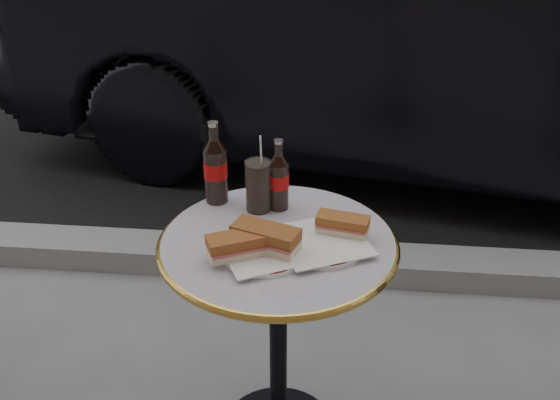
# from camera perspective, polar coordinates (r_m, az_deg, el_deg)

# --- Properties ---
(asphalt_road) EXTENTS (40.00, 8.00, 0.00)m
(asphalt_road) POSITION_cam_1_polar(r_m,az_deg,el_deg) (6.54, 4.38, 14.67)
(asphalt_road) COLOR black
(asphalt_road) RESTS_ON ground
(curb) EXTENTS (40.00, 0.20, 0.12)m
(curb) POSITION_cam_1_polar(r_m,az_deg,el_deg) (2.73, 1.75, -5.62)
(curb) COLOR gray
(curb) RESTS_ON ground
(bistro_table) EXTENTS (0.62, 0.62, 0.73)m
(bistro_table) POSITION_cam_1_polar(r_m,az_deg,el_deg) (1.82, -0.16, -13.36)
(bistro_table) COLOR #BAB2C4
(bistro_table) RESTS_ON ground
(plate_left) EXTENTS (0.26, 0.26, 0.01)m
(plate_left) POSITION_cam_1_polar(r_m,az_deg,el_deg) (1.54, -1.42, -4.79)
(plate_left) COLOR white
(plate_left) RESTS_ON bistro_table
(plate_right) EXTENTS (0.28, 0.28, 0.01)m
(plate_right) POSITION_cam_1_polar(r_m,az_deg,el_deg) (1.58, 3.79, -3.97)
(plate_right) COLOR silver
(plate_right) RESTS_ON bistro_table
(sandwich_left_a) EXTENTS (0.17, 0.13, 0.05)m
(sandwich_left_a) POSITION_cam_1_polar(r_m,az_deg,el_deg) (1.51, -3.73, -4.21)
(sandwich_left_a) COLOR brown
(sandwich_left_a) RESTS_ON plate_left
(sandwich_left_b) EXTENTS (0.18, 0.13, 0.06)m
(sandwich_left_b) POSITION_cam_1_polar(r_m,az_deg,el_deg) (1.53, -1.31, -3.56)
(sandwich_left_b) COLOR brown
(sandwich_left_b) RESTS_ON plate_left
(sandwich_right) EXTENTS (0.14, 0.09, 0.05)m
(sandwich_right) POSITION_cam_1_polar(r_m,az_deg,el_deg) (1.60, 5.74, -2.33)
(sandwich_right) COLOR #965426
(sandwich_right) RESTS_ON plate_right
(cola_bottle_left) EXTENTS (0.07, 0.07, 0.24)m
(cola_bottle_left) POSITION_cam_1_polar(r_m,az_deg,el_deg) (1.73, -5.95, 3.43)
(cola_bottle_left) COLOR black
(cola_bottle_left) RESTS_ON bistro_table
(cola_bottle_right) EXTENTS (0.07, 0.07, 0.21)m
(cola_bottle_right) POSITION_cam_1_polar(r_m,az_deg,el_deg) (1.70, -0.12, 2.34)
(cola_bottle_right) COLOR black
(cola_bottle_right) RESTS_ON bistro_table
(cola_glass) EXTENTS (0.10, 0.10, 0.15)m
(cola_glass) POSITION_cam_1_polar(r_m,az_deg,el_deg) (1.70, -1.99, 1.31)
(cola_glass) COLOR black
(cola_glass) RESTS_ON bistro_table
(parked_car) EXTENTS (2.41, 4.83, 1.52)m
(parked_car) POSITION_cam_1_polar(r_m,az_deg,el_deg) (3.61, 14.04, 14.66)
(parked_car) COLOR black
(parked_car) RESTS_ON ground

